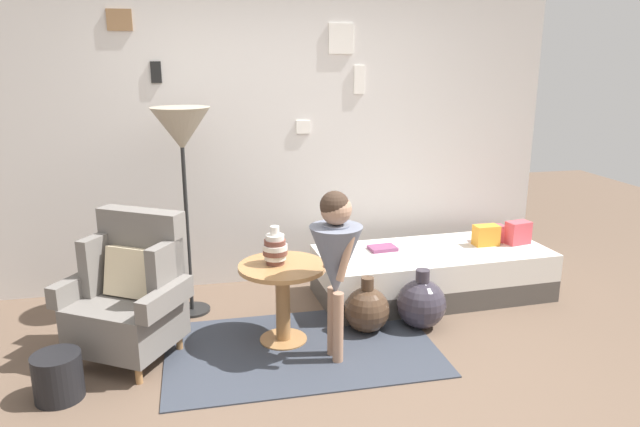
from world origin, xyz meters
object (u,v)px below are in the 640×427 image
(side_table, at_px, (283,286))
(magazine_basket, at_px, (58,377))
(demijohn_near, at_px, (367,309))
(daybed, at_px, (432,273))
(book_on_daybed, at_px, (382,248))
(floor_lamp, at_px, (182,136))
(person_child, at_px, (336,254))
(vase_striped, at_px, (275,248))
(demijohn_far, at_px, (421,303))
(armchair, at_px, (131,294))

(side_table, height_order, magazine_basket, side_table)
(magazine_basket, bearing_deg, demijohn_near, 12.78)
(daybed, xyz_separation_m, book_on_daybed, (-0.41, 0.09, 0.22))
(floor_lamp, height_order, magazine_basket, floor_lamp)
(daybed, bearing_deg, person_child, -140.12)
(side_table, height_order, floor_lamp, floor_lamp)
(vase_striped, relative_size, floor_lamp, 0.17)
(side_table, relative_size, person_child, 0.53)
(daybed, distance_m, vase_striped, 1.56)
(side_table, distance_m, demijohn_far, 1.05)
(armchair, relative_size, book_on_daybed, 4.41)
(demijohn_near, bearing_deg, vase_striped, 179.75)
(vase_striped, xyz_separation_m, demijohn_far, (1.07, -0.02, -0.49))
(demijohn_near, bearing_deg, magazine_basket, -167.22)
(vase_striped, relative_size, magazine_basket, 0.96)
(daybed, relative_size, side_table, 3.20)
(vase_striped, distance_m, magazine_basket, 1.53)
(side_table, height_order, demijohn_far, side_table)
(book_on_daybed, height_order, demijohn_far, demijohn_far)
(side_table, height_order, book_on_daybed, side_table)
(floor_lamp, xyz_separation_m, book_on_daybed, (1.56, -0.01, -0.97))
(book_on_daybed, xyz_separation_m, demijohn_far, (0.10, -0.64, -0.23))
(armchair, xyz_separation_m, vase_striped, (0.96, 0.01, 0.24))
(side_table, height_order, vase_striped, vase_striped)
(vase_striped, height_order, demijohn_near, vase_striped)
(side_table, distance_m, person_child, 0.54)
(armchair, distance_m, side_table, 1.00)
(daybed, relative_size, floor_lamp, 1.22)
(demijohn_near, xyz_separation_m, magazine_basket, (-2.01, -0.46, -0.03))
(book_on_daybed, height_order, magazine_basket, book_on_daybed)
(daybed, bearing_deg, side_table, -157.62)
(armchair, relative_size, demijohn_far, 2.16)
(armchair, relative_size, daybed, 0.50)
(magazine_basket, bearing_deg, book_on_daybed, 24.80)
(person_child, bearing_deg, vase_striped, 134.16)
(demijohn_far, xyz_separation_m, magazine_basket, (-2.42, -0.44, -0.05))
(person_child, relative_size, book_on_daybed, 5.20)
(side_table, bearing_deg, person_child, -47.22)
(daybed, xyz_separation_m, vase_striped, (-1.39, -0.52, 0.48))
(demijohn_near, height_order, magazine_basket, demijohn_near)
(side_table, relative_size, vase_striped, 2.25)
(magazine_basket, bearing_deg, demijohn_far, 10.25)
(demijohn_near, relative_size, magazine_basket, 1.48)
(armchair, bearing_deg, demijohn_near, 0.38)
(demijohn_near, bearing_deg, armchair, -179.62)
(armchair, relative_size, demijohn_near, 2.33)
(person_child, xyz_separation_m, magazine_basket, (-1.69, -0.11, -0.59))
(side_table, relative_size, magazine_basket, 2.16)
(vase_striped, relative_size, book_on_daybed, 1.22)
(armchair, height_order, side_table, armchair)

